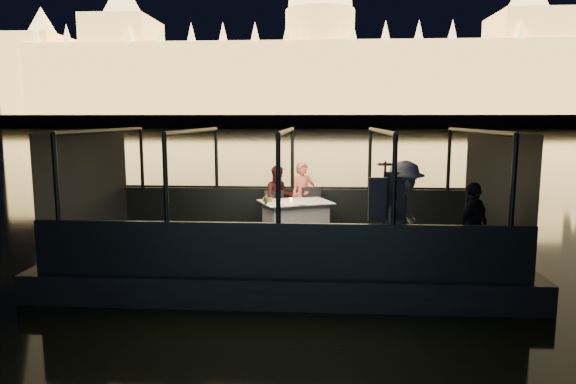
# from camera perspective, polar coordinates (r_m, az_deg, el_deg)

# --- Properties ---
(river_water) EXTENTS (500.00, 500.00, 0.00)m
(river_water) POSITION_cam_1_polar(r_m,az_deg,el_deg) (90.01, 3.25, 6.27)
(river_water) COLOR black
(river_water) RESTS_ON ground
(boat_hull) EXTENTS (8.60, 4.40, 1.00)m
(boat_hull) POSITION_cam_1_polar(r_m,az_deg,el_deg) (10.43, -0.14, -8.77)
(boat_hull) COLOR black
(boat_hull) RESTS_ON river_water
(boat_deck) EXTENTS (8.00, 4.00, 0.04)m
(boat_deck) POSITION_cam_1_polar(r_m,az_deg,el_deg) (10.30, -0.14, -6.22)
(boat_deck) COLOR black
(boat_deck) RESTS_ON boat_hull
(gunwale_port) EXTENTS (8.00, 0.08, 0.90)m
(gunwale_port) POSITION_cam_1_polar(r_m,az_deg,el_deg) (12.15, 0.48, -1.72)
(gunwale_port) COLOR black
(gunwale_port) RESTS_ON boat_deck
(gunwale_starboard) EXTENTS (8.00, 0.08, 0.90)m
(gunwale_starboard) POSITION_cam_1_polar(r_m,az_deg,el_deg) (8.25, -1.07, -6.52)
(gunwale_starboard) COLOR black
(gunwale_starboard) RESTS_ON boat_deck
(cabin_glass_port) EXTENTS (8.00, 0.02, 1.40)m
(cabin_glass_port) POSITION_cam_1_polar(r_m,az_deg,el_deg) (12.01, 0.49, 3.69)
(cabin_glass_port) COLOR #99B2B2
(cabin_glass_port) RESTS_ON gunwale_port
(cabin_glass_starboard) EXTENTS (8.00, 0.02, 1.40)m
(cabin_glass_starboard) POSITION_cam_1_polar(r_m,az_deg,el_deg) (8.04, -1.09, 1.44)
(cabin_glass_starboard) COLOR #99B2B2
(cabin_glass_starboard) RESTS_ON gunwale_starboard
(cabin_roof_glass) EXTENTS (8.00, 4.00, 0.02)m
(cabin_roof_glass) POSITION_cam_1_polar(r_m,az_deg,el_deg) (9.98, -0.15, 6.79)
(cabin_roof_glass) COLOR #99B2B2
(cabin_roof_glass) RESTS_ON boat_deck
(end_wall_fore) EXTENTS (0.02, 4.00, 2.30)m
(end_wall_fore) POSITION_cam_1_polar(r_m,az_deg,el_deg) (11.08, -21.26, 0.41)
(end_wall_fore) COLOR black
(end_wall_fore) RESTS_ON boat_deck
(end_wall_aft) EXTENTS (0.02, 4.00, 2.30)m
(end_wall_aft) POSITION_cam_1_polar(r_m,az_deg,el_deg) (10.59, 21.99, 0.03)
(end_wall_aft) COLOR black
(end_wall_aft) RESTS_ON boat_deck
(canopy_ribs) EXTENTS (8.00, 4.00, 2.30)m
(canopy_ribs) POSITION_cam_1_polar(r_m,az_deg,el_deg) (10.07, -0.15, 0.24)
(canopy_ribs) COLOR black
(canopy_ribs) RESTS_ON boat_deck
(embankment) EXTENTS (400.00, 140.00, 6.00)m
(embankment) POSITION_cam_1_polar(r_m,az_deg,el_deg) (219.96, 3.52, 7.68)
(embankment) COLOR #423D33
(embankment) RESTS_ON ground
(parliament_building) EXTENTS (220.00, 32.00, 60.00)m
(parliament_building) POSITION_cam_1_polar(r_m,az_deg,el_deg) (186.77, 3.56, 16.20)
(parliament_building) COLOR #F2D18C
(parliament_building) RESTS_ON embankment
(dining_table_central) EXTENTS (1.74, 1.53, 0.77)m
(dining_table_central) POSITION_cam_1_polar(r_m,az_deg,el_deg) (11.14, 0.83, -2.98)
(dining_table_central) COLOR silver
(dining_table_central) RESTS_ON boat_deck
(chair_port_left) EXTENTS (0.49, 0.49, 0.89)m
(chair_port_left) POSITION_cam_1_polar(r_m,az_deg,el_deg) (11.60, -1.54, -2.20)
(chair_port_left) COLOR black
(chair_port_left) RESTS_ON boat_deck
(chair_port_right) EXTENTS (0.58, 0.58, 0.98)m
(chair_port_right) POSITION_cam_1_polar(r_m,az_deg,el_deg) (11.56, 2.59, -2.25)
(chair_port_right) COLOR black
(chair_port_right) RESTS_ON boat_deck
(coat_stand) EXTENTS (0.61, 0.54, 1.85)m
(coat_stand) POSITION_cam_1_polar(r_m,az_deg,el_deg) (8.62, 10.60, -2.96)
(coat_stand) COLOR black
(coat_stand) RESTS_ON boat_deck
(person_woman_coral) EXTENTS (0.66, 0.56, 1.55)m
(person_woman_coral) POSITION_cam_1_polar(r_m,az_deg,el_deg) (11.78, 1.66, -0.57)
(person_woman_coral) COLOR #E86854
(person_woman_coral) RESTS_ON boat_deck
(person_man_maroon) EXTENTS (0.81, 0.69, 1.46)m
(person_man_maroon) POSITION_cam_1_polar(r_m,az_deg,el_deg) (11.81, -1.02, -0.54)
(person_man_maroon) COLOR #401216
(person_man_maroon) RESTS_ON boat_deck
(passenger_stripe) EXTENTS (1.11, 1.37, 1.85)m
(passenger_stripe) POSITION_cam_1_polar(r_m,az_deg,el_deg) (8.88, 12.63, -3.01)
(passenger_stripe) COLOR silver
(passenger_stripe) RESTS_ON boat_deck
(passenger_dark) EXTENTS (0.87, 0.91, 1.51)m
(passenger_dark) POSITION_cam_1_polar(r_m,az_deg,el_deg) (9.10, 19.87, -3.04)
(passenger_dark) COLOR black
(passenger_dark) RESTS_ON boat_deck
(wine_bottle) EXTENTS (0.09, 0.09, 0.32)m
(wine_bottle) POSITION_cam_1_polar(r_m,az_deg,el_deg) (10.73, -2.46, -0.54)
(wine_bottle) COLOR black
(wine_bottle) RESTS_ON dining_table_central
(bread_basket) EXTENTS (0.26, 0.26, 0.08)m
(bread_basket) POSITION_cam_1_polar(r_m,az_deg,el_deg) (11.05, -2.29, -0.87)
(bread_basket) COLOR brown
(bread_basket) RESTS_ON dining_table_central
(amber_candle) EXTENTS (0.06, 0.06, 0.09)m
(amber_candle) POSITION_cam_1_polar(r_m,az_deg,el_deg) (10.97, 0.36, -0.93)
(amber_candle) COLOR #FF923F
(amber_candle) RESTS_ON dining_table_central
(plate_near) EXTENTS (0.26, 0.26, 0.01)m
(plate_near) POSITION_cam_1_polar(r_m,az_deg,el_deg) (10.65, 1.39, -1.38)
(plate_near) COLOR silver
(plate_near) RESTS_ON dining_table_central
(plate_far) EXTENTS (0.26, 0.26, 0.02)m
(plate_far) POSITION_cam_1_polar(r_m,az_deg,el_deg) (11.16, -1.10, -0.93)
(plate_far) COLOR silver
(plate_far) RESTS_ON dining_table_central
(wine_glass_white) EXTENTS (0.07, 0.07, 0.20)m
(wine_glass_white) POSITION_cam_1_polar(r_m,az_deg,el_deg) (10.70, -2.49, -0.87)
(wine_glass_white) COLOR silver
(wine_glass_white) RESTS_ON dining_table_central
(wine_glass_red) EXTENTS (0.07, 0.07, 0.19)m
(wine_glass_red) POSITION_cam_1_polar(r_m,az_deg,el_deg) (11.02, 1.01, -0.59)
(wine_glass_red) COLOR silver
(wine_glass_red) RESTS_ON dining_table_central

